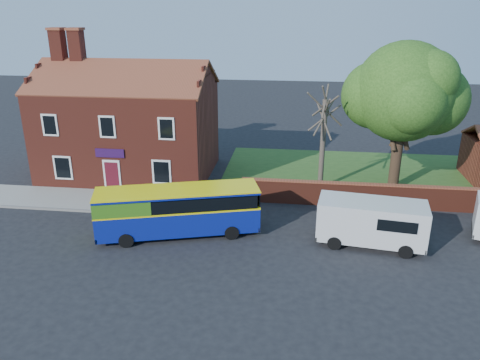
# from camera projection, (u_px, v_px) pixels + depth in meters

# --- Properties ---
(ground) EXTENTS (120.00, 120.00, 0.00)m
(ground) POSITION_uv_depth(u_px,v_px,m) (188.00, 251.00, 24.58)
(ground) COLOR black
(ground) RESTS_ON ground
(pavement) EXTENTS (18.00, 3.50, 0.12)m
(pavement) POSITION_uv_depth(u_px,v_px,m) (104.00, 201.00, 30.73)
(pavement) COLOR gray
(pavement) RESTS_ON ground
(kerb) EXTENTS (18.00, 0.15, 0.14)m
(kerb) POSITION_uv_depth(u_px,v_px,m) (93.00, 211.00, 29.10)
(kerb) COLOR slate
(kerb) RESTS_ON ground
(grass_strip) EXTENTS (26.00, 12.00, 0.04)m
(grass_strip) POSITION_uv_depth(u_px,v_px,m) (397.00, 177.00, 35.13)
(grass_strip) COLOR #426B28
(grass_strip) RESTS_ON ground
(shop_building) EXTENTS (12.30, 8.13, 10.50)m
(shop_building) POSITION_uv_depth(u_px,v_px,m) (129.00, 129.00, 34.89)
(shop_building) COLOR maroon
(shop_building) RESTS_ON ground
(boundary_wall) EXTENTS (22.00, 0.38, 1.60)m
(boundary_wall) POSITION_uv_depth(u_px,v_px,m) (416.00, 197.00, 29.28)
(boundary_wall) COLOR maroon
(boundary_wall) RESTS_ON ground
(bus) EXTENTS (9.16, 4.67, 2.71)m
(bus) POSITION_uv_depth(u_px,v_px,m) (173.00, 209.00, 25.76)
(bus) COLOR navy
(bus) RESTS_ON ground
(van_near) EXTENTS (5.83, 2.95, 2.45)m
(van_near) POSITION_uv_depth(u_px,v_px,m) (372.00, 221.00, 24.77)
(van_near) COLOR silver
(van_near) RESTS_ON ground
(large_tree) EXTENTS (8.27, 6.54, 10.08)m
(large_tree) POSITION_uv_depth(u_px,v_px,m) (405.00, 94.00, 30.74)
(large_tree) COLOR black
(large_tree) RESTS_ON ground
(bare_tree) EXTENTS (2.58, 3.07, 6.88)m
(bare_tree) POSITION_uv_depth(u_px,v_px,m) (323.00, 140.00, 31.68)
(bare_tree) COLOR #4C4238
(bare_tree) RESTS_ON ground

